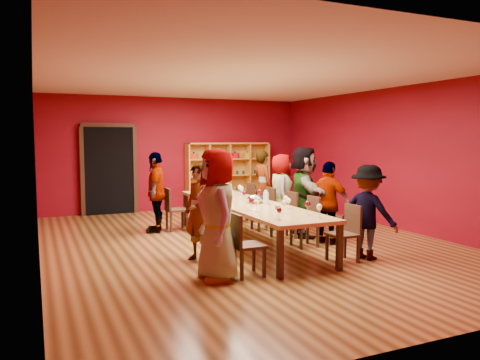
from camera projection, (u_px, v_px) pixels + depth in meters
name	position (u px, v px, depth m)	size (l,w,h in m)	color
room_shell	(247.00, 162.00, 8.46)	(7.10, 9.10, 3.04)	brown
tasting_table	(247.00, 205.00, 8.53)	(1.10, 4.50, 0.75)	tan
doorway	(109.00, 170.00, 11.81)	(1.40, 0.17, 2.30)	black
shelving_unit	(228.00, 172.00, 13.00)	(2.40, 0.40, 1.80)	orange
chair_person_left_0	(243.00, 241.00, 6.49)	(0.42, 0.42, 0.89)	black
person_left_0	(218.00, 215.00, 6.31)	(0.87, 0.48, 1.79)	#131936
chair_person_left_1	(216.00, 228.00, 7.43)	(0.42, 0.42, 0.89)	black
person_left_1	(199.00, 212.00, 7.29)	(0.56, 0.41, 1.54)	pink
chair_person_left_4	(173.00, 207.00, 9.74)	(0.42, 0.42, 0.89)	black
person_left_4	(156.00, 192.00, 9.56)	(0.96, 0.44, 1.64)	#131636
chair_person_right_0	(347.00, 230.00, 7.30)	(0.42, 0.42, 0.89)	black
person_right_0	(368.00, 212.00, 7.43)	(0.97, 0.40, 1.51)	#141D37
chair_person_right_1	(308.00, 219.00, 8.32)	(0.42, 0.42, 0.89)	black
person_right_1	(329.00, 203.00, 8.47)	(0.88, 0.40, 1.51)	#567DB2
chair_person_right_2	(287.00, 212.00, 9.02)	(0.42, 0.42, 0.89)	black
person_right_2	(304.00, 192.00, 9.13)	(1.64, 0.47, 1.77)	white
chair_person_right_3	(266.00, 206.00, 9.83)	(0.42, 0.42, 0.89)	black
person_right_3	(281.00, 191.00, 9.95)	(0.78, 0.42, 1.59)	pink
chair_person_right_4	(246.00, 200.00, 10.74)	(0.42, 0.42, 0.89)	black
person_right_4	(263.00, 186.00, 10.88)	(0.60, 0.44, 1.64)	#CA8796
wine_glass_0	(242.00, 189.00, 9.42)	(0.08, 0.08, 0.20)	white
wine_glass_1	(278.00, 208.00, 6.83)	(0.09, 0.09, 0.22)	white
wine_glass_2	(284.00, 204.00, 7.26)	(0.09, 0.09, 0.22)	white
wine_glass_3	(212.00, 191.00, 9.20)	(0.08, 0.08, 0.19)	white
wine_glass_4	(257.00, 203.00, 7.46)	(0.08, 0.08, 0.19)	white
wine_glass_5	(228.00, 195.00, 8.46)	(0.09, 0.09, 0.21)	white
wine_glass_6	(265.00, 195.00, 8.56)	(0.07, 0.07, 0.18)	white
wine_glass_7	(215.00, 189.00, 9.72)	(0.07, 0.07, 0.18)	white
wine_glass_8	(260.00, 192.00, 8.78)	(0.09, 0.09, 0.22)	white
wine_glass_9	(231.00, 197.00, 8.22)	(0.08, 0.08, 0.19)	white
wine_glass_10	(244.00, 194.00, 8.79)	(0.07, 0.07, 0.18)	white
wine_glass_11	(308.00, 205.00, 7.14)	(0.09, 0.09, 0.22)	white
wine_glass_12	(251.00, 201.00, 7.63)	(0.09, 0.09, 0.21)	white
wine_glass_13	(197.00, 185.00, 10.16)	(0.09, 0.09, 0.22)	white
wine_glass_14	(289.00, 201.00, 7.70)	(0.08, 0.08, 0.19)	white
wine_glass_15	(279.00, 211.00, 6.72)	(0.08, 0.08, 0.19)	white
wine_glass_16	(319.00, 208.00, 6.93)	(0.08, 0.08, 0.21)	white
wine_glass_17	(224.00, 185.00, 10.41)	(0.07, 0.07, 0.18)	white
wine_glass_18	(199.00, 188.00, 9.87)	(0.07, 0.07, 0.18)	white
wine_glass_19	(286.00, 199.00, 7.86)	(0.09, 0.09, 0.21)	white
wine_glass_20	(256.00, 199.00, 8.11)	(0.07, 0.07, 0.18)	white
wine_glass_21	(240.00, 188.00, 9.63)	(0.09, 0.09, 0.21)	white
wine_glass_22	(228.00, 185.00, 10.27)	(0.08, 0.08, 0.19)	white
wine_glass_23	(219.00, 191.00, 9.06)	(0.08, 0.08, 0.21)	white
spittoon_bowl	(256.00, 199.00, 8.50)	(0.31, 0.31, 0.17)	silver
carafe_a	(231.00, 196.00, 8.58)	(0.11, 0.11, 0.26)	white
carafe_b	(266.00, 198.00, 8.33)	(0.13, 0.13, 0.25)	white
wine_bottle	(225.00, 188.00, 9.92)	(0.08, 0.08, 0.29)	#133415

